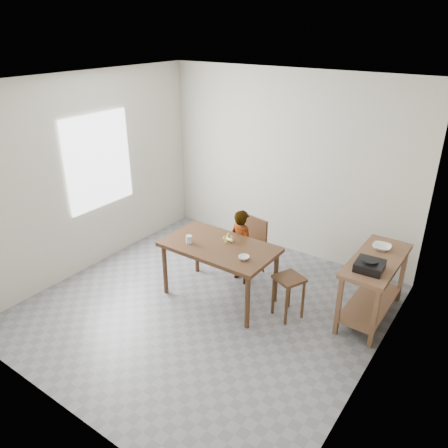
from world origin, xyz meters
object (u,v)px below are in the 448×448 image
Objects in this scene: child at (242,246)px; stool at (288,297)px; dining_table at (219,271)px; dining_chair at (248,247)px; prep_counter at (372,288)px.

child is 1.94× the size of stool.
dining_table is 0.52m from child.
prep_counter is at bearing 8.55° from dining_chair.
dining_chair is (-0.04, 0.72, 0.02)m from dining_table.
prep_counter reaches higher than dining_chair.
dining_chair is 1.11m from stool.
prep_counter reaches higher than stool.
prep_counter is 1.73m from child.
prep_counter is 1.15× the size of child.
prep_counter is 1.00m from stool.
dining_chair is at bearing 92.82° from dining_table.
child is at bearing 88.93° from dining_table.
child reaches higher than dining_table.
dining_table is at bearing 102.62° from child.
child is 1.33× the size of dining_chair.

